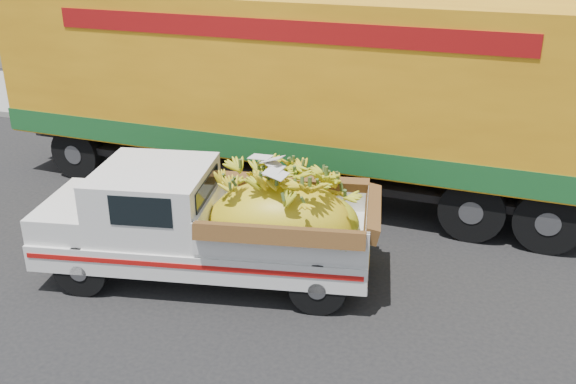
% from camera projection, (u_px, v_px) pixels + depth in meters
% --- Properties ---
extents(ground, '(100.00, 100.00, 0.00)m').
position_uv_depth(ground, '(130.00, 242.00, 10.84)').
color(ground, black).
rests_on(ground, ground).
extents(curb, '(60.00, 0.25, 0.15)m').
position_uv_depth(curb, '(251.00, 139.00, 15.65)').
color(curb, gray).
rests_on(curb, ground).
extents(sidewalk, '(60.00, 4.00, 0.14)m').
position_uv_depth(sidewalk, '(279.00, 116.00, 17.48)').
color(sidewalk, gray).
rests_on(sidewalk, ground).
extents(pickup_truck, '(5.11, 2.63, 1.71)m').
position_uv_depth(pickup_truck, '(231.00, 223.00, 9.44)').
color(pickup_truck, black).
rests_on(pickup_truck, ground).
extents(semi_trailer, '(12.03, 3.00, 3.80)m').
position_uv_depth(semi_trailer, '(298.00, 86.00, 12.13)').
color(semi_trailer, black).
rests_on(semi_trailer, ground).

